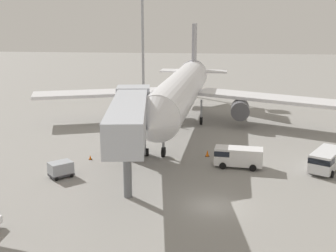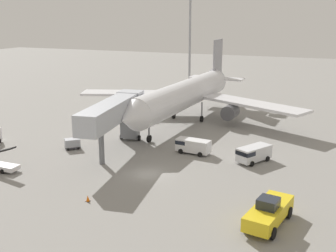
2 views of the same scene
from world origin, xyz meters
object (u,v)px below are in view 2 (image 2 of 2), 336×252
(airplane_at_gate, at_px, (187,94))
(safety_cone_bravo, at_px, (180,142))
(safety_cone_charlie, at_px, (88,198))
(jet_bridge, at_px, (116,112))
(baggage_cart_mid_center, at_px, (72,143))
(safety_cone_alpha, at_px, (100,138))
(service_van_near_left, at_px, (192,145))
(apron_light_mast, at_px, (190,21))
(pushback_tug, at_px, (269,212))
(service_van_rear_left, at_px, (253,153))

(airplane_at_gate, height_order, safety_cone_bravo, airplane_at_gate)
(safety_cone_bravo, distance_m, safety_cone_charlie, 21.86)
(jet_bridge, bearing_deg, safety_cone_charlie, -71.65)
(jet_bridge, height_order, safety_cone_charlie, jet_bridge)
(baggage_cart_mid_center, bearing_deg, jet_bridge, 12.74)
(jet_bridge, relative_size, safety_cone_alpha, 36.27)
(service_van_near_left, bearing_deg, apron_light_mast, 109.81)
(pushback_tug, height_order, baggage_cart_mid_center, pushback_tug)
(jet_bridge, distance_m, safety_cone_alpha, 8.35)
(pushback_tug, relative_size, safety_cone_charlie, 11.33)
(airplane_at_gate, distance_m, service_van_near_left, 18.43)
(safety_cone_bravo, bearing_deg, safety_cone_charlie, -95.13)
(apron_light_mast, bearing_deg, jet_bridge, -81.96)
(service_van_rear_left, xyz_separation_m, safety_cone_charlie, (-13.41, -18.37, -0.85))
(safety_cone_charlie, bearing_deg, service_van_near_left, 75.20)
(pushback_tug, relative_size, service_van_rear_left, 1.42)
(airplane_at_gate, bearing_deg, service_van_rear_left, -47.94)
(jet_bridge, bearing_deg, service_van_near_left, 17.21)
(airplane_at_gate, bearing_deg, service_van_near_left, -67.64)
(safety_cone_bravo, bearing_deg, pushback_tug, -50.88)
(pushback_tug, bearing_deg, baggage_cart_mid_center, 157.76)
(baggage_cart_mid_center, height_order, safety_cone_alpha, baggage_cart_mid_center)
(pushback_tug, bearing_deg, jet_bridge, 149.69)
(airplane_at_gate, height_order, baggage_cart_mid_center, airplane_at_gate)
(baggage_cart_mid_center, distance_m, safety_cone_bravo, 15.55)
(service_van_near_left, relative_size, safety_cone_alpha, 9.87)
(safety_cone_alpha, bearing_deg, baggage_cart_mid_center, -103.61)
(airplane_at_gate, bearing_deg, jet_bridge, -99.27)
(airplane_at_gate, relative_size, safety_cone_charlie, 65.50)
(airplane_at_gate, bearing_deg, safety_cone_charlie, -86.88)
(airplane_at_gate, height_order, service_van_rear_left, airplane_at_gate)
(baggage_cart_mid_center, xyz_separation_m, apron_light_mast, (-0.82, 52.70, 16.14))
(service_van_near_left, bearing_deg, airplane_at_gate, 112.36)
(service_van_near_left, distance_m, apron_light_mast, 53.54)
(safety_cone_alpha, xyz_separation_m, apron_light_mast, (-2.10, 47.43, 16.72))
(service_van_rear_left, distance_m, apron_light_mast, 57.11)
(pushback_tug, xyz_separation_m, service_van_rear_left, (-4.61, 16.36, -0.08))
(pushback_tug, relative_size, service_van_near_left, 1.53)
(pushback_tug, relative_size, safety_cone_bravo, 10.99)
(airplane_at_gate, relative_size, safety_cone_bravo, 63.52)
(jet_bridge, height_order, baggage_cart_mid_center, jet_bridge)
(service_van_near_left, bearing_deg, baggage_cart_mid_center, -164.51)
(service_van_near_left, bearing_deg, jet_bridge, -162.79)
(safety_cone_bravo, bearing_deg, service_van_rear_left, -16.52)
(jet_bridge, xyz_separation_m, safety_cone_charlie, (5.16, -15.56, -5.27))
(jet_bridge, relative_size, service_van_rear_left, 3.40)
(service_van_rear_left, bearing_deg, safety_cone_alpha, 177.56)
(service_van_rear_left, height_order, baggage_cart_mid_center, service_van_rear_left)
(jet_bridge, distance_m, safety_cone_bravo, 10.81)
(service_van_near_left, distance_m, safety_cone_bravo, 4.36)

